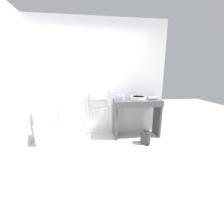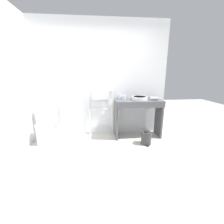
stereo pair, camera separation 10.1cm
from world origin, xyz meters
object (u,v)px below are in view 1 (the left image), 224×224
at_px(hair_dryer, 153,98).
at_px(sink_basin, 138,98).
at_px(cup_near_edge, 123,97).
at_px(towel_radiator, 100,101).
at_px(trash_bin, 145,137).
at_px(cup_near_wall, 119,97).
at_px(toilet, 44,128).

bearing_deg(hair_dryer, sink_basin, 164.97).
xyz_separation_m(cup_near_edge, hair_dryer, (0.66, -0.17, -0.01)).
height_order(towel_radiator, hair_dryer, towel_radiator).
xyz_separation_m(sink_basin, cup_near_edge, (-0.35, 0.08, 0.01)).
distance_m(sink_basin, trash_bin, 0.90).
bearing_deg(cup_near_edge, sink_basin, -13.17).
bearing_deg(sink_basin, cup_near_edge, 166.83).
xyz_separation_m(sink_basin, trash_bin, (0.05, -0.46, -0.78)).
bearing_deg(trash_bin, hair_dryer, 54.74).
height_order(cup_near_wall, hair_dryer, cup_near_wall).
height_order(sink_basin, cup_near_wall, cup_near_wall).
distance_m(toilet, towel_radiator, 1.34).
xyz_separation_m(toilet, towel_radiator, (1.21, 0.31, 0.49)).
xyz_separation_m(towel_radiator, cup_near_wall, (0.45, -0.04, 0.11)).
relative_size(toilet, towel_radiator, 0.71).
bearing_deg(cup_near_wall, cup_near_edge, -30.70).
bearing_deg(towel_radiator, cup_near_wall, -5.49).
height_order(towel_radiator, cup_near_edge, towel_radiator).
xyz_separation_m(towel_radiator, hair_dryer, (1.20, -0.26, 0.09)).
distance_m(hair_dryer, trash_bin, 0.90).
bearing_deg(sink_basin, toilet, -176.29).
bearing_deg(toilet, towel_radiator, 14.47).
height_order(cup_near_edge, trash_bin, cup_near_edge).
relative_size(toilet, hair_dryer, 3.77).
distance_m(cup_near_wall, cup_near_edge, 0.10).
bearing_deg(trash_bin, cup_near_edge, 126.36).
relative_size(sink_basin, trash_bin, 1.04).
xyz_separation_m(toilet, cup_near_edge, (1.75, 0.22, 0.60)).
xyz_separation_m(toilet, sink_basin, (2.09, 0.14, 0.59)).
bearing_deg(cup_near_wall, trash_bin, -50.66).
bearing_deg(toilet, cup_near_edge, 7.07).
bearing_deg(towel_radiator, sink_basin, -11.27).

